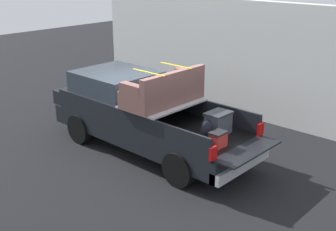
% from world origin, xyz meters
% --- Properties ---
extents(ground_plane, '(40.00, 40.00, 0.00)m').
position_xyz_m(ground_plane, '(0.00, 0.00, 0.00)').
color(ground_plane, black).
extents(pickup_truck, '(6.05, 2.08, 2.23)m').
position_xyz_m(pickup_truck, '(0.35, -0.00, 0.97)').
color(pickup_truck, black).
rests_on(pickup_truck, ground_plane).
extents(building_facade, '(9.30, 0.36, 3.53)m').
position_xyz_m(building_facade, '(1.15, -3.99, 1.76)').
color(building_facade, white).
rests_on(building_facade, ground_plane).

